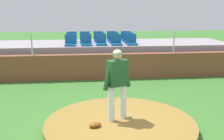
{
  "coord_description": "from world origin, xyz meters",
  "views": [
    {
      "loc": [
        -0.9,
        -6.2,
        2.94
      ],
      "look_at": [
        0.0,
        1.8,
        1.12
      ],
      "focal_mm": 43.73,
      "sensor_mm": 36.0,
      "label": 1
    }
  ],
  "objects_px": {
    "stadium_chair_0": "(70,42)",
    "stadium_chair_6": "(85,40)",
    "stadium_chair_9": "(129,40)",
    "stadium_chair_11": "(85,38)",
    "baseball": "(130,116)",
    "stadium_chair_7": "(100,40)",
    "stadium_chair_2": "(101,42)",
    "stadium_chair_5": "(71,40)",
    "stadium_chair_14": "(126,38)",
    "fielding_glove": "(95,125)",
    "stadium_chair_4": "(131,42)",
    "stadium_chair_10": "(72,38)",
    "stadium_chair_3": "(116,42)",
    "stadium_chair_8": "(114,40)",
    "stadium_chair_12": "(98,38)",
    "stadium_chair_1": "(86,42)",
    "pitcher": "(117,79)",
    "stadium_chair_13": "(112,38)"
  },
  "relations": [
    {
      "from": "fielding_glove",
      "to": "stadium_chair_2",
      "type": "bearing_deg",
      "value": -119.22
    },
    {
      "from": "stadium_chair_7",
      "to": "stadium_chair_8",
      "type": "xyz_separation_m",
      "value": [
        0.69,
        -0.0,
        0.0
      ]
    },
    {
      "from": "stadium_chair_9",
      "to": "stadium_chair_11",
      "type": "height_order",
      "value": "same"
    },
    {
      "from": "stadium_chair_9",
      "to": "stadium_chair_10",
      "type": "relative_size",
      "value": 1.0
    },
    {
      "from": "baseball",
      "to": "fielding_glove",
      "type": "relative_size",
      "value": 0.25
    },
    {
      "from": "stadium_chair_1",
      "to": "stadium_chair_2",
      "type": "relative_size",
      "value": 1.0
    },
    {
      "from": "stadium_chair_8",
      "to": "stadium_chair_2",
      "type": "bearing_deg",
      "value": 49.14
    },
    {
      "from": "stadium_chair_6",
      "to": "stadium_chair_0",
      "type": "bearing_deg",
      "value": 50.63
    },
    {
      "from": "fielding_glove",
      "to": "stadium_chair_9",
      "type": "relative_size",
      "value": 0.6
    },
    {
      "from": "stadium_chair_0",
      "to": "stadium_chair_14",
      "type": "xyz_separation_m",
      "value": [
        2.81,
        1.63,
        0.0
      ]
    },
    {
      "from": "pitcher",
      "to": "stadium_chair_13",
      "type": "height_order",
      "value": "pitcher"
    },
    {
      "from": "stadium_chair_3",
      "to": "stadium_chair_12",
      "type": "relative_size",
      "value": 1.0
    },
    {
      "from": "stadium_chair_10",
      "to": "stadium_chair_5",
      "type": "bearing_deg",
      "value": 89.91
    },
    {
      "from": "stadium_chair_0",
      "to": "stadium_chair_6",
      "type": "relative_size",
      "value": 1.0
    },
    {
      "from": "stadium_chair_13",
      "to": "fielding_glove",
      "type": "bearing_deg",
      "value": 80.83
    },
    {
      "from": "stadium_chair_2",
      "to": "stadium_chair_1",
      "type": "bearing_deg",
      "value": 1.63
    },
    {
      "from": "baseball",
      "to": "stadium_chair_6",
      "type": "height_order",
      "value": "stadium_chair_6"
    },
    {
      "from": "baseball",
      "to": "stadium_chair_5",
      "type": "height_order",
      "value": "stadium_chair_5"
    },
    {
      "from": "stadium_chair_2",
      "to": "stadium_chair_14",
      "type": "xyz_separation_m",
      "value": [
        1.41,
        1.6,
        0.0
      ]
    },
    {
      "from": "stadium_chair_14",
      "to": "pitcher",
      "type": "bearing_deg",
      "value": 79.18
    },
    {
      "from": "stadium_chair_8",
      "to": "stadium_chair_12",
      "type": "distance_m",
      "value": 1.09
    },
    {
      "from": "pitcher",
      "to": "stadium_chair_0",
      "type": "bearing_deg",
      "value": 76.37
    },
    {
      "from": "stadium_chair_0",
      "to": "stadium_chair_2",
      "type": "bearing_deg",
      "value": -178.77
    },
    {
      "from": "stadium_chair_12",
      "to": "stadium_chair_13",
      "type": "relative_size",
      "value": 1.0
    },
    {
      "from": "stadium_chair_3",
      "to": "stadium_chair_9",
      "type": "xyz_separation_m",
      "value": [
        0.72,
        0.81,
        0.0
      ]
    },
    {
      "from": "stadium_chair_2",
      "to": "stadium_chair_7",
      "type": "relative_size",
      "value": 1.0
    },
    {
      "from": "stadium_chair_1",
      "to": "stadium_chair_2",
      "type": "height_order",
      "value": "same"
    },
    {
      "from": "fielding_glove",
      "to": "stadium_chair_4",
      "type": "bearing_deg",
      "value": -131.2
    },
    {
      "from": "stadium_chair_0",
      "to": "stadium_chair_7",
      "type": "height_order",
      "value": "same"
    },
    {
      "from": "stadium_chair_12",
      "to": "stadium_chair_14",
      "type": "distance_m",
      "value": 1.43
    },
    {
      "from": "fielding_glove",
      "to": "stadium_chair_9",
      "type": "distance_m",
      "value": 7.59
    },
    {
      "from": "stadium_chair_4",
      "to": "stadium_chair_7",
      "type": "distance_m",
      "value": 1.62
    },
    {
      "from": "stadium_chair_10",
      "to": "stadium_chair_11",
      "type": "bearing_deg",
      "value": 178.35
    },
    {
      "from": "stadium_chair_11",
      "to": "pitcher",
      "type": "bearing_deg",
      "value": 94.98
    },
    {
      "from": "stadium_chair_10",
      "to": "stadium_chair_14",
      "type": "distance_m",
      "value": 2.78
    },
    {
      "from": "stadium_chair_5",
      "to": "stadium_chair_14",
      "type": "relative_size",
      "value": 1.0
    },
    {
      "from": "fielding_glove",
      "to": "stadium_chair_2",
      "type": "relative_size",
      "value": 0.6
    },
    {
      "from": "stadium_chair_0",
      "to": "stadium_chair_6",
      "type": "xyz_separation_m",
      "value": [
        0.68,
        0.83,
        0.0
      ]
    },
    {
      "from": "baseball",
      "to": "stadium_chair_12",
      "type": "xyz_separation_m",
      "value": [
        -0.32,
        7.6,
        1.19
      ]
    },
    {
      "from": "stadium_chair_9",
      "to": "stadium_chair_3",
      "type": "bearing_deg",
      "value": 48.42
    },
    {
      "from": "stadium_chair_5",
      "to": "stadium_chair_13",
      "type": "bearing_deg",
      "value": -158.14
    },
    {
      "from": "baseball",
      "to": "stadium_chair_10",
      "type": "bearing_deg",
      "value": 102.4
    },
    {
      "from": "baseball",
      "to": "stadium_chair_1",
      "type": "relative_size",
      "value": 0.15
    },
    {
      "from": "stadium_chair_7",
      "to": "stadium_chair_11",
      "type": "relative_size",
      "value": 1.0
    },
    {
      "from": "stadium_chair_12",
      "to": "stadium_chair_11",
      "type": "bearing_deg",
      "value": 2.08
    },
    {
      "from": "stadium_chair_9",
      "to": "baseball",
      "type": "bearing_deg",
      "value": 80.59
    },
    {
      "from": "stadium_chair_4",
      "to": "stadium_chair_8",
      "type": "distance_m",
      "value": 1.09
    },
    {
      "from": "stadium_chair_1",
      "to": "stadium_chair_12",
      "type": "relative_size",
      "value": 1.0
    },
    {
      "from": "stadium_chair_9",
      "to": "stadium_chair_11",
      "type": "bearing_deg",
      "value": -21.26
    },
    {
      "from": "stadium_chair_3",
      "to": "stadium_chair_4",
      "type": "height_order",
      "value": "same"
    }
  ]
}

